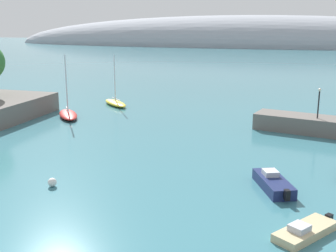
{
  "coord_description": "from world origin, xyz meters",
  "views": [
    {
      "loc": [
        14.44,
        -13.75,
        12.53
      ],
      "look_at": [
        1.98,
        27.82,
        1.85
      ],
      "focal_mm": 45.08,
      "sensor_mm": 36.0,
      "label": 1
    }
  ],
  "objects_px": {
    "sailboat_red_near_shore": "(68,114)",
    "harbor_lamp_post": "(319,99)",
    "motorboat_sand_alongside_breakwater": "(305,231)",
    "sailboat_yellow_mid_mooring": "(115,103)",
    "motorboat_navy_outer": "(273,183)",
    "mooring_buoy_white": "(52,182)"
  },
  "relations": [
    {
      "from": "sailboat_red_near_shore",
      "to": "motorboat_navy_outer",
      "type": "xyz_separation_m",
      "value": [
        28.04,
        -18.01,
        0.0
      ]
    },
    {
      "from": "sailboat_yellow_mid_mooring",
      "to": "harbor_lamp_post",
      "type": "xyz_separation_m",
      "value": [
        29.15,
        -9.5,
        3.66
      ]
    },
    {
      "from": "sailboat_yellow_mid_mooring",
      "to": "harbor_lamp_post",
      "type": "height_order",
      "value": "sailboat_yellow_mid_mooring"
    },
    {
      "from": "sailboat_red_near_shore",
      "to": "sailboat_yellow_mid_mooring",
      "type": "relative_size",
      "value": 1.08
    },
    {
      "from": "motorboat_sand_alongside_breakwater",
      "to": "motorboat_navy_outer",
      "type": "height_order",
      "value": "motorboat_navy_outer"
    },
    {
      "from": "sailboat_yellow_mid_mooring",
      "to": "mooring_buoy_white",
      "type": "height_order",
      "value": "sailboat_yellow_mid_mooring"
    },
    {
      "from": "sailboat_red_near_shore",
      "to": "motorboat_sand_alongside_breakwater",
      "type": "bearing_deg",
      "value": 14.21
    },
    {
      "from": "sailboat_yellow_mid_mooring",
      "to": "motorboat_navy_outer",
      "type": "height_order",
      "value": "sailboat_yellow_mid_mooring"
    },
    {
      "from": "sailboat_yellow_mid_mooring",
      "to": "harbor_lamp_post",
      "type": "bearing_deg",
      "value": -153.54
    },
    {
      "from": "motorboat_sand_alongside_breakwater",
      "to": "harbor_lamp_post",
      "type": "relative_size",
      "value": 1.36
    },
    {
      "from": "sailboat_yellow_mid_mooring",
      "to": "motorboat_navy_outer",
      "type": "relative_size",
      "value": 1.44
    },
    {
      "from": "sailboat_red_near_shore",
      "to": "sailboat_yellow_mid_mooring",
      "type": "distance_m",
      "value": 10.05
    },
    {
      "from": "motorboat_navy_outer",
      "to": "harbor_lamp_post",
      "type": "xyz_separation_m",
      "value": [
        3.84,
        18.19,
        3.63
      ]
    },
    {
      "from": "sailboat_yellow_mid_mooring",
      "to": "harbor_lamp_post",
      "type": "distance_m",
      "value": 30.88
    },
    {
      "from": "sailboat_yellow_mid_mooring",
      "to": "harbor_lamp_post",
      "type": "relative_size",
      "value": 2.25
    },
    {
      "from": "motorboat_navy_outer",
      "to": "harbor_lamp_post",
      "type": "relative_size",
      "value": 1.56
    },
    {
      "from": "sailboat_red_near_shore",
      "to": "motorboat_navy_outer",
      "type": "relative_size",
      "value": 1.56
    },
    {
      "from": "sailboat_red_near_shore",
      "to": "motorboat_sand_alongside_breakwater",
      "type": "height_order",
      "value": "sailboat_red_near_shore"
    },
    {
      "from": "sailboat_red_near_shore",
      "to": "harbor_lamp_post",
      "type": "bearing_deg",
      "value": 54.06
    },
    {
      "from": "harbor_lamp_post",
      "to": "sailboat_red_near_shore",
      "type": "bearing_deg",
      "value": -179.68
    },
    {
      "from": "sailboat_red_near_shore",
      "to": "sailboat_yellow_mid_mooring",
      "type": "xyz_separation_m",
      "value": [
        2.73,
        9.67,
        -0.03
      ]
    },
    {
      "from": "motorboat_navy_outer",
      "to": "mooring_buoy_white",
      "type": "bearing_deg",
      "value": 82.04
    }
  ]
}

